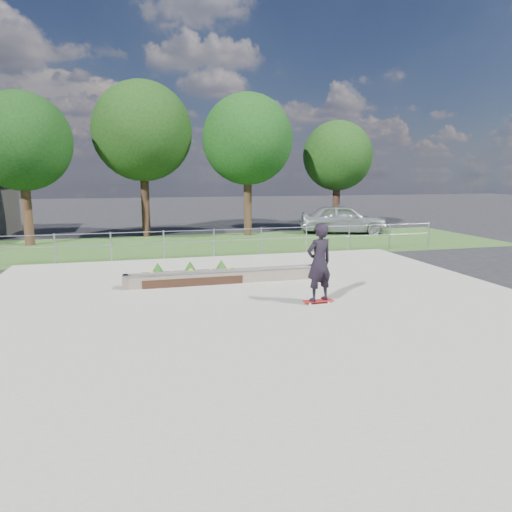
{
  "coord_description": "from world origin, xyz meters",
  "views": [
    {
      "loc": [
        -2.99,
        -10.67,
        3.34
      ],
      "look_at": [
        0.2,
        1.5,
        1.1
      ],
      "focal_mm": 32.0,
      "sensor_mm": 36.0,
      "label": 1
    }
  ],
  "objects": [
    {
      "name": "ground",
      "position": [
        0.0,
        0.0,
        0.0
      ],
      "size": [
        120.0,
        120.0,
        0.0
      ],
      "primitive_type": "plane",
      "color": "black",
      "rests_on": "ground"
    },
    {
      "name": "grass_verge",
      "position": [
        0.0,
        11.0,
        0.01
      ],
      "size": [
        30.0,
        8.0,
        0.02
      ],
      "primitive_type": "cube",
      "color": "#2F5321",
      "rests_on": "ground"
    },
    {
      "name": "concrete_slab",
      "position": [
        0.0,
        0.0,
        0.03
      ],
      "size": [
        15.0,
        15.0,
        0.06
      ],
      "primitive_type": "cube",
      "color": "#9C998A",
      "rests_on": "ground"
    },
    {
      "name": "fence",
      "position": [
        0.0,
        7.5,
        0.77
      ],
      "size": [
        20.06,
        0.06,
        1.2
      ],
      "color": "gray",
      "rests_on": "ground"
    },
    {
      "name": "tree_far_left",
      "position": [
        -8.0,
        13.0,
        4.85
      ],
      "size": [
        4.55,
        4.55,
        7.15
      ],
      "color": "#372116",
      "rests_on": "ground"
    },
    {
      "name": "tree_mid_left",
      "position": [
        -2.5,
        15.0,
        5.61
      ],
      "size": [
        5.25,
        5.25,
        8.25
      ],
      "color": "black",
      "rests_on": "ground"
    },
    {
      "name": "tree_mid_right",
      "position": [
        3.0,
        14.0,
        5.23
      ],
      "size": [
        4.9,
        4.9,
        7.7
      ],
      "color": "#322014",
      "rests_on": "ground"
    },
    {
      "name": "tree_far_right",
      "position": [
        9.0,
        15.5,
        4.48
      ],
      "size": [
        4.2,
        4.2,
        6.6
      ],
      "color": "black",
      "rests_on": "ground"
    },
    {
      "name": "grind_ledge",
      "position": [
        -0.48,
        2.84,
        0.26
      ],
      "size": [
        6.0,
        0.44,
        0.43
      ],
      "color": "brown",
      "rests_on": "concrete_slab"
    },
    {
      "name": "planter_bed",
      "position": [
        -1.43,
        3.27,
        0.24
      ],
      "size": [
        3.0,
        1.2,
        0.61
      ],
      "color": "black",
      "rests_on": "concrete_slab"
    },
    {
      "name": "skateboarder",
      "position": [
        1.46,
        -0.05,
        1.14
      ],
      "size": [
        0.82,
        0.64,
        2.09
      ],
      "color": "white",
      "rests_on": "concrete_slab"
    },
    {
      "name": "parked_car",
      "position": [
        8.54,
        13.47,
        0.84
      ],
      "size": [
        5.31,
        3.34,
        1.69
      ],
      "primitive_type": "imported",
      "rotation": [
        0.0,
        0.0,
        1.28
      ],
      "color": "#9FA3A8",
      "rests_on": "ground"
    }
  ]
}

